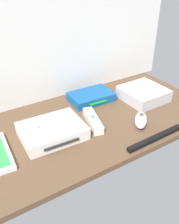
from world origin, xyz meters
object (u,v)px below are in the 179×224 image
(remote_classic_pad, at_px, (48,125))
(sensor_bar, at_px, (156,138))
(remote_nunchuk, at_px, (141,120))
(mini_computer, at_px, (143,94))
(remote_wand, at_px, (93,121))
(network_router, at_px, (91,97))
(game_console, at_px, (52,131))

(remote_classic_pad, relative_size, sensor_bar, 0.64)
(remote_nunchuk, xyz_separation_m, sensor_bar, (-0.02, -0.09, -0.01))
(mini_computer, xyz_separation_m, remote_wand, (-0.29, -0.05, -0.01))
(remote_wand, bearing_deg, remote_classic_pad, -166.98)
(mini_computer, bearing_deg, network_router, 150.18)
(network_router, relative_size, remote_wand, 1.22)
(game_console, height_order, remote_nunchuk, remote_nunchuk)
(remote_classic_pad, bearing_deg, remote_wand, -10.39)
(mini_computer, relative_size, remote_nunchuk, 1.68)
(network_router, relative_size, sensor_bar, 0.77)
(game_console, xyz_separation_m, network_router, (0.25, 0.15, -0.00))
(remote_nunchuk, bearing_deg, remote_classic_pad, -154.49)
(remote_classic_pad, height_order, sensor_bar, remote_classic_pad)
(remote_wand, height_order, remote_nunchuk, remote_nunchuk)
(mini_computer, height_order, remote_nunchuk, mini_computer)
(remote_nunchuk, bearing_deg, mini_computer, 88.92)
(remote_nunchuk, height_order, sensor_bar, remote_nunchuk)
(remote_wand, bearing_deg, game_console, -168.65)
(remote_nunchuk, relative_size, sensor_bar, 0.43)
(network_router, bearing_deg, game_console, -146.93)
(remote_wand, xyz_separation_m, sensor_bar, (0.13, -0.19, -0.01))
(mini_computer, xyz_separation_m, remote_nunchuk, (-0.14, -0.14, -0.01))
(network_router, bearing_deg, mini_computer, -27.09)
(remote_classic_pad, bearing_deg, network_router, 21.80)
(mini_computer, relative_size, remote_wand, 1.13)
(game_console, height_order, sensor_bar, game_console)
(game_console, bearing_deg, mini_computer, 7.35)
(mini_computer, height_order, network_router, mini_computer)
(remote_nunchuk, distance_m, sensor_bar, 0.10)
(network_router, height_order, remote_classic_pad, remote_classic_pad)
(game_console, distance_m, network_router, 0.29)
(remote_wand, height_order, sensor_bar, remote_wand)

